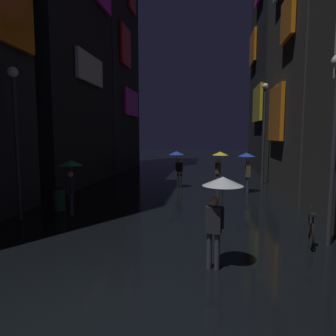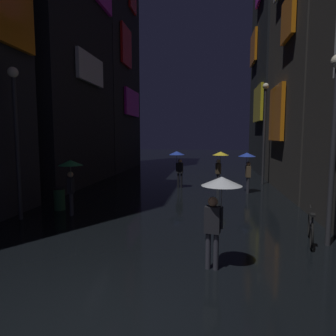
{
  "view_description": "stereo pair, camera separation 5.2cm",
  "coord_description": "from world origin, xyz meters",
  "px_view_note": "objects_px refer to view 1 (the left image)",
  "views": [
    {
      "loc": [
        1.71,
        -4.14,
        3.02
      ],
      "look_at": [
        0.0,
        8.23,
        1.66
      ],
      "focal_mm": 32.0,
      "sensor_mm": 36.0,
      "label": 1
    },
    {
      "loc": [
        1.76,
        -4.13,
        3.02
      ],
      "look_at": [
        0.0,
        8.23,
        1.66
      ],
      "focal_mm": 32.0,
      "sensor_mm": 36.0,
      "label": 2
    }
  ],
  "objects_px": {
    "pedestrian_near_crossing_clear": "(220,197)",
    "bicycle_parked_at_storefront": "(311,229)",
    "streetlamp_left_near": "(16,126)",
    "pedestrian_midstreet_centre_green": "(71,172)",
    "trash_bin": "(59,199)",
    "pedestrian_midstreet_left_blue": "(177,159)",
    "pedestrian_far_right_yellow": "(219,160)",
    "streetlamp_right_far": "(264,123)",
    "streetlamp_right_near": "(335,127)",
    "pedestrian_foreground_left_blue": "(247,161)"
  },
  "relations": [
    {
      "from": "pedestrian_foreground_left_blue",
      "to": "streetlamp_left_near",
      "type": "bearing_deg",
      "value": -143.71
    },
    {
      "from": "pedestrian_midstreet_centre_green",
      "to": "pedestrian_foreground_left_blue",
      "type": "xyz_separation_m",
      "value": [
        7.05,
        5.68,
        0.0
      ]
    },
    {
      "from": "pedestrian_near_crossing_clear",
      "to": "streetlamp_right_near",
      "type": "bearing_deg",
      "value": 32.52
    },
    {
      "from": "bicycle_parked_at_storefront",
      "to": "trash_bin",
      "type": "xyz_separation_m",
      "value": [
        -8.9,
        2.51,
        0.08
      ]
    },
    {
      "from": "streetlamp_left_near",
      "to": "pedestrian_foreground_left_blue",
      "type": "bearing_deg",
      "value": 36.29
    },
    {
      "from": "pedestrian_midstreet_centre_green",
      "to": "streetlamp_right_far",
      "type": "distance_m",
      "value": 12.25
    },
    {
      "from": "pedestrian_midstreet_centre_green",
      "to": "pedestrian_far_right_yellow",
      "type": "height_order",
      "value": "same"
    },
    {
      "from": "pedestrian_midstreet_centre_green",
      "to": "streetlamp_right_far",
      "type": "xyz_separation_m",
      "value": [
        8.37,
        8.68,
        2.13
      ]
    },
    {
      "from": "bicycle_parked_at_storefront",
      "to": "streetlamp_right_near",
      "type": "distance_m",
      "value": 2.88
    },
    {
      "from": "pedestrian_midstreet_left_blue",
      "to": "pedestrian_near_crossing_clear",
      "type": "xyz_separation_m",
      "value": [
        2.05,
        -10.49,
        0.0
      ]
    },
    {
      "from": "pedestrian_midstreet_left_blue",
      "to": "pedestrian_far_right_yellow",
      "type": "bearing_deg",
      "value": -1.02
    },
    {
      "from": "pedestrian_midstreet_centre_green",
      "to": "streetlamp_right_near",
      "type": "relative_size",
      "value": 0.41
    },
    {
      "from": "pedestrian_midstreet_left_blue",
      "to": "streetlamp_right_far",
      "type": "distance_m",
      "value": 5.88
    },
    {
      "from": "streetlamp_left_near",
      "to": "pedestrian_far_right_yellow",
      "type": "bearing_deg",
      "value": 45.17
    },
    {
      "from": "pedestrian_midstreet_centre_green",
      "to": "pedestrian_far_right_yellow",
      "type": "xyz_separation_m",
      "value": [
        5.66,
        6.63,
        0.0
      ]
    },
    {
      "from": "pedestrian_near_crossing_clear",
      "to": "streetlamp_right_near",
      "type": "relative_size",
      "value": 0.41
    },
    {
      "from": "streetlamp_right_near",
      "to": "pedestrian_far_right_yellow",
      "type": "bearing_deg",
      "value": 107.7
    },
    {
      "from": "pedestrian_foreground_left_blue",
      "to": "streetlamp_left_near",
      "type": "xyz_separation_m",
      "value": [
        -8.68,
        -6.37,
        1.7
      ]
    },
    {
      "from": "trash_bin",
      "to": "streetlamp_left_near",
      "type": "bearing_deg",
      "value": -114.91
    },
    {
      "from": "pedestrian_midstreet_centre_green",
      "to": "bicycle_parked_at_storefront",
      "type": "bearing_deg",
      "value": -12.06
    },
    {
      "from": "pedestrian_midstreet_centre_green",
      "to": "streetlamp_left_near",
      "type": "relative_size",
      "value": 0.4
    },
    {
      "from": "pedestrian_midstreet_left_blue",
      "to": "pedestrian_far_right_yellow",
      "type": "xyz_separation_m",
      "value": [
        2.39,
        -0.04,
        0.0
      ]
    },
    {
      "from": "streetlamp_right_near",
      "to": "streetlamp_right_far",
      "type": "height_order",
      "value": "streetlamp_right_far"
    },
    {
      "from": "pedestrian_far_right_yellow",
      "to": "streetlamp_right_far",
      "type": "bearing_deg",
      "value": 37.09
    },
    {
      "from": "streetlamp_right_near",
      "to": "bicycle_parked_at_storefront",
      "type": "bearing_deg",
      "value": 157.4
    },
    {
      "from": "streetlamp_right_near",
      "to": "pedestrian_midstreet_centre_green",
      "type": "bearing_deg",
      "value": 167.41
    },
    {
      "from": "pedestrian_midstreet_centre_green",
      "to": "bicycle_parked_at_storefront",
      "type": "relative_size",
      "value": 1.19
    },
    {
      "from": "pedestrian_far_right_yellow",
      "to": "streetlamp_right_far",
      "type": "height_order",
      "value": "streetlamp_right_far"
    },
    {
      "from": "pedestrian_midstreet_left_blue",
      "to": "streetlamp_right_far",
      "type": "xyz_separation_m",
      "value": [
        5.1,
        2.01,
        2.13
      ]
    },
    {
      "from": "pedestrian_foreground_left_blue",
      "to": "streetlamp_right_near",
      "type": "distance_m",
      "value": 7.82
    },
    {
      "from": "pedestrian_near_crossing_clear",
      "to": "trash_bin",
      "type": "distance_m",
      "value": 7.87
    },
    {
      "from": "pedestrian_near_crossing_clear",
      "to": "streetlamp_left_near",
      "type": "distance_m",
      "value": 7.81
    },
    {
      "from": "bicycle_parked_at_storefront",
      "to": "streetlamp_right_far",
      "type": "xyz_separation_m",
      "value": [
        0.4,
        10.39,
        3.41
      ]
    },
    {
      "from": "pedestrian_near_crossing_clear",
      "to": "bicycle_parked_at_storefront",
      "type": "distance_m",
      "value": 3.62
    },
    {
      "from": "streetlamp_right_near",
      "to": "streetlamp_left_near",
      "type": "bearing_deg",
      "value": 173.31
    },
    {
      "from": "pedestrian_foreground_left_blue",
      "to": "trash_bin",
      "type": "distance_m",
      "value": 9.42
    },
    {
      "from": "pedestrian_foreground_left_blue",
      "to": "trash_bin",
      "type": "height_order",
      "value": "pedestrian_foreground_left_blue"
    },
    {
      "from": "pedestrian_midstreet_centre_green",
      "to": "pedestrian_foreground_left_blue",
      "type": "relative_size",
      "value": 1.0
    },
    {
      "from": "pedestrian_midstreet_left_blue",
      "to": "trash_bin",
      "type": "xyz_separation_m",
      "value": [
        -4.2,
        -5.87,
        -1.2
      ]
    },
    {
      "from": "streetlamp_right_near",
      "to": "streetlamp_right_far",
      "type": "distance_m",
      "value": 10.57
    },
    {
      "from": "streetlamp_right_near",
      "to": "pedestrian_near_crossing_clear",
      "type": "bearing_deg",
      "value": -147.48
    },
    {
      "from": "pedestrian_foreground_left_blue",
      "to": "bicycle_parked_at_storefront",
      "type": "relative_size",
      "value": 1.19
    },
    {
      "from": "pedestrian_midstreet_left_blue",
      "to": "streetlamp_right_near",
      "type": "relative_size",
      "value": 0.41
    },
    {
      "from": "pedestrian_midstreet_centre_green",
      "to": "trash_bin",
      "type": "xyz_separation_m",
      "value": [
        -0.93,
        0.81,
        -1.2
      ]
    },
    {
      "from": "bicycle_parked_at_storefront",
      "to": "pedestrian_midstreet_centre_green",
      "type": "bearing_deg",
      "value": 167.94
    },
    {
      "from": "streetlamp_left_near",
      "to": "bicycle_parked_at_storefront",
      "type": "bearing_deg",
      "value": -5.98
    },
    {
      "from": "trash_bin",
      "to": "pedestrian_near_crossing_clear",
      "type": "bearing_deg",
      "value": -36.47
    },
    {
      "from": "pedestrian_midstreet_centre_green",
      "to": "streetlamp_right_far",
      "type": "height_order",
      "value": "streetlamp_right_far"
    },
    {
      "from": "pedestrian_midstreet_centre_green",
      "to": "pedestrian_near_crossing_clear",
      "type": "relative_size",
      "value": 1.0
    },
    {
      "from": "streetlamp_left_near",
      "to": "streetlamp_right_far",
      "type": "height_order",
      "value": "streetlamp_right_far"
    }
  ]
}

